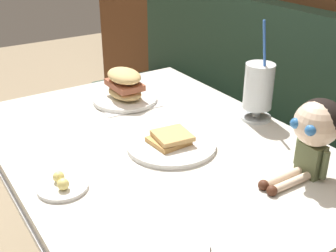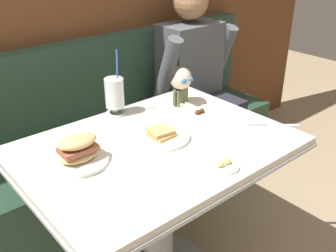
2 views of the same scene
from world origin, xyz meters
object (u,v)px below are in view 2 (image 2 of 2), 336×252
sandwich_plate (79,153)px  butter_saucer (223,165)px  milkshake_glass (115,95)px  butter_knife (264,125)px  diner_patron (193,70)px  seated_doll (181,81)px  toast_plate (161,136)px

sandwich_plate → butter_saucer: 0.54m
milkshake_glass → butter_saucer: 0.66m
butter_knife → diner_patron: (0.29, 0.77, -0.00)m
diner_patron → seated_doll: bearing=-140.6°
toast_plate → sandwich_plate: 0.36m
sandwich_plate → diner_patron: diner_patron is taller
milkshake_glass → butter_saucer: (0.04, -0.65, -0.09)m
butter_knife → diner_patron: 0.82m
milkshake_glass → seated_doll: (0.31, -0.11, 0.03)m
sandwich_plate → butter_knife: (0.79, -0.26, -0.04)m
toast_plate → diner_patron: size_ratio=0.31×
milkshake_glass → sandwich_plate: bearing=-141.1°
milkshake_glass → butter_knife: (0.44, -0.54, -0.10)m
toast_plate → diner_patron: (0.72, 0.56, -0.01)m
toast_plate → milkshake_glass: milkshake_glass is taller
toast_plate → seated_doll: seated_doll is taller
toast_plate → butter_saucer: 0.33m
sandwich_plate → seated_doll: 0.69m
butter_saucer → diner_patron: bearing=52.0°
sandwich_plate → seated_doll: size_ratio=1.01×
butter_saucer → sandwich_plate: bearing=136.5°
toast_plate → butter_knife: toast_plate is taller
toast_plate → diner_patron: bearing=37.6°
sandwich_plate → milkshake_glass: bearing=38.9°
seated_doll → butter_knife: bearing=-73.0°
toast_plate → sandwich_plate: sandwich_plate is taller
milkshake_glass → sandwich_plate: 0.45m
toast_plate → butter_knife: bearing=-26.0°
toast_plate → butter_knife: (0.43, -0.21, -0.01)m
butter_knife → diner_patron: bearing=69.1°
butter_knife → butter_saucer: bearing=-163.8°
seated_doll → diner_patron: bearing=39.4°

